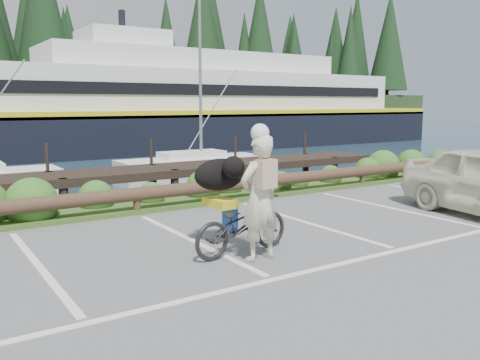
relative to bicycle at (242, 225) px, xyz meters
name	(u,v)px	position (x,y,z in m)	size (l,w,h in m)	color
ground	(257,272)	(-0.31, -0.88, -0.48)	(72.00, 72.00, 0.00)	#545557
vegetation_strip	(126,207)	(-0.31, 4.42, -0.43)	(34.00, 1.60, 0.10)	#3D5B21
log_rail	(137,214)	(-0.31, 3.72, -0.48)	(32.00, 0.30, 0.60)	#443021
bicycle	(242,225)	(0.00, 0.00, 0.00)	(0.64, 1.83, 0.96)	black
cyclist	(260,198)	(0.04, -0.43, 0.50)	(0.71, 0.47, 1.96)	beige
dog	(220,175)	(-0.06, 0.59, 0.75)	(0.94, 0.46, 0.54)	black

